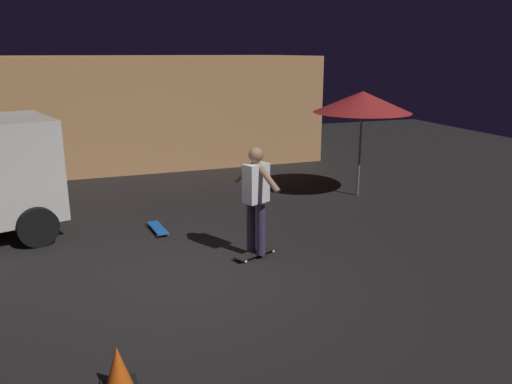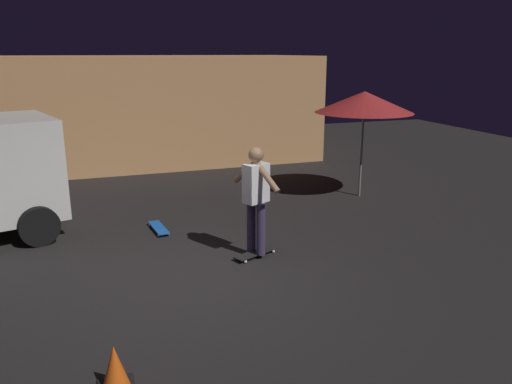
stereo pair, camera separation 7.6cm
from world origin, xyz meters
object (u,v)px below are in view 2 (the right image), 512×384
Objects in this scene: skater at (256,193)px; traffic_cone at (115,369)px; skateboard_spare at (159,228)px; skateboard_ridden at (256,253)px; patio_umbrella at (364,102)px.

skater reaches higher than traffic_cone.
skateboard_ridden is at bearing -53.21° from skateboard_spare.
patio_umbrella is 2.90× the size of skateboard_ridden.
skater is at bearing 180.00° from skateboard_ridden.
skateboard_ridden is at bearing 48.74° from traffic_cone.
skateboard_spare is at bearing -169.40° from patio_umbrella.
skater is (-0.00, 0.00, 0.98)m from skateboard_ridden.
skater reaches higher than skateboard_ridden.
patio_umbrella reaches higher than skater.
patio_umbrella is 7.89m from traffic_cone.
traffic_cone is at bearing -103.68° from skateboard_spare.
skater is 3.63× the size of traffic_cone.
skateboard_ridden is 1.00× the size of skateboard_spare.
skateboard_spare is 0.48× the size of skater.
skateboard_spare is 4.47m from traffic_cone.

